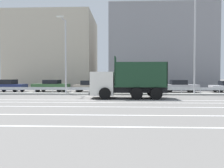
{
  "coord_description": "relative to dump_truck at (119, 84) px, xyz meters",
  "views": [
    {
      "loc": [
        2.6,
        -22.07,
        1.94
      ],
      "look_at": [
        1.71,
        -0.16,
        1.24
      ],
      "focal_mm": 35.0,
      "sensor_mm": 36.0,
      "label": 1
    }
  ],
  "objects": [
    {
      "name": "dump_truck",
      "position": [
        0.0,
        0.0,
        0.0
      ],
      "size": [
        6.91,
        2.84,
        3.76
      ],
      "rotation": [
        0.0,
        0.0,
        1.56
      ],
      "color": "silver",
      "rests_on": "ground_plane"
    },
    {
      "name": "parked_car_5",
      "position": [
        7.58,
        8.11,
        -0.51
      ],
      "size": [
        4.54,
        2.01,
        1.57
      ],
      "rotation": [
        0.0,
        0.0,
        -1.59
      ],
      "color": "#A3A3A8",
      "rests_on": "ground_plane"
    },
    {
      "name": "median_road_sign",
      "position": [
        3.78,
        3.86,
        0.07
      ],
      "size": [
        0.73,
        0.16,
        2.59
      ],
      "color": "white",
      "rests_on": "ground_plane"
    },
    {
      "name": "background_building_0",
      "position": [
        -13.13,
        24.07,
        5.67
      ],
      "size": [
        15.57,
        13.47,
        13.93
      ],
      "primitive_type": "cube",
      "color": "#B7AD99",
      "rests_on": "ground_plane"
    },
    {
      "name": "parked_car_1",
      "position": [
        -14.33,
        7.67,
        -0.49
      ],
      "size": [
        4.14,
        2.12,
        1.63
      ],
      "rotation": [
        0.0,
        0.0,
        -1.59
      ],
      "color": "navy",
      "rests_on": "ground_plane"
    },
    {
      "name": "lane_strip_3",
      "position": [
        0.84,
        -8.97,
        -1.29
      ],
      "size": [
        52.73,
        0.16,
        0.01
      ],
      "primitive_type": "cube",
      "color": "silver",
      "rests_on": "ground_plane"
    },
    {
      "name": "parked_car_4",
      "position": [
        1.88,
        8.21,
        -0.57
      ],
      "size": [
        4.66,
        2.11,
        1.45
      ],
      "rotation": [
        0.0,
        0.0,
        -1.51
      ],
      "color": "#335B33",
      "rests_on": "ground_plane"
    },
    {
      "name": "lane_strip_4",
      "position": [
        0.84,
        -11.58,
        -1.29
      ],
      "size": [
        52.73,
        0.16,
        0.01
      ],
      "primitive_type": "cube",
      "color": "silver",
      "rests_on": "ground_plane"
    },
    {
      "name": "lane_strip_1",
      "position": [
        0.84,
        -3.57,
        -1.29
      ],
      "size": [
        52.73,
        0.16,
        0.01
      ],
      "primitive_type": "cube",
      "color": "silver",
      "rests_on": "ground_plane"
    },
    {
      "name": "lane_strip_2",
      "position": [
        0.84,
        -5.91,
        -1.29
      ],
      "size": [
        52.73,
        0.16,
        0.01
      ],
      "primitive_type": "cube",
      "color": "silver",
      "rests_on": "ground_plane"
    },
    {
      "name": "median_guardrail",
      "position": [
        -2.46,
        4.71,
        -0.72
      ],
      "size": [
        52.73,
        0.09,
        0.78
      ],
      "color": "#9EA0A5",
      "rests_on": "ground_plane"
    },
    {
      "name": "parked_car_2",
      "position": [
        -8.97,
        8.17,
        -0.5
      ],
      "size": [
        4.78,
        2.26,
        1.57
      ],
      "rotation": [
        0.0,
        0.0,
        1.49
      ],
      "color": "#335B33",
      "rests_on": "ground_plane"
    },
    {
      "name": "parked_car_3",
      "position": [
        -4.06,
        8.3,
        -0.55
      ],
      "size": [
        4.05,
        2.05,
        1.49
      ],
      "rotation": [
        0.0,
        0.0,
        -1.61
      ],
      "color": "gray",
      "rests_on": "ground_plane"
    },
    {
      "name": "background_building_1",
      "position": [
        6.92,
        21.46,
        5.67
      ],
      "size": [
        17.54,
        13.29,
        13.92
      ],
      "primitive_type": "cube",
      "color": "gray",
      "rests_on": "ground_plane"
    },
    {
      "name": "median_island",
      "position": [
        -2.46,
        3.86,
        -1.2
      ],
      "size": [
        29.0,
        1.1,
        0.18
      ],
      "primitive_type": "cube",
      "color": "gray",
      "rests_on": "ground_plane"
    },
    {
      "name": "street_lamp_2",
      "position": [
        8.1,
        3.76,
        4.5
      ],
      "size": [
        0.71,
        2.74,
        10.46
      ],
      "color": "#ADADB2",
      "rests_on": "ground_plane"
    },
    {
      "name": "street_lamp_1",
      "position": [
        -5.97,
        3.79,
        3.32
      ],
      "size": [
        0.7,
        2.47,
        8.21
      ],
      "color": "#ADADB2",
      "rests_on": "ground_plane"
    },
    {
      "name": "lane_strip_0",
      "position": [
        0.84,
        -1.81,
        -1.29
      ],
      "size": [
        52.73,
        0.16,
        0.01
      ],
      "primitive_type": "cube",
      "color": "silver",
      "rests_on": "ground_plane"
    },
    {
      "name": "ground_plane",
      "position": [
        -2.46,
        2.09,
        -1.29
      ],
      "size": [
        320.0,
        320.0,
        0.0
      ],
      "primitive_type": "plane",
      "color": "#605E5B"
    }
  ]
}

